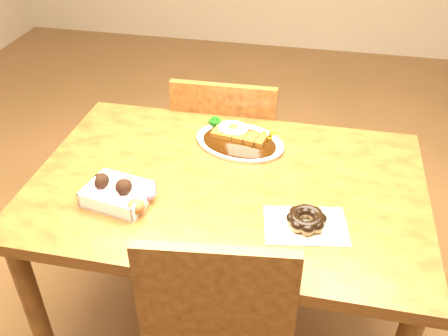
% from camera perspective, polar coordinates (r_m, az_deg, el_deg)
% --- Properties ---
extents(ground, '(6.00, 6.00, 0.00)m').
position_cam_1_polar(ground, '(2.08, 0.29, -18.27)').
color(ground, brown).
rests_on(ground, ground).
extents(table, '(1.20, 0.80, 0.75)m').
position_cam_1_polar(table, '(1.60, 0.36, -4.34)').
color(table, '#512410').
rests_on(table, ground).
extents(chair_far, '(0.43, 0.43, 0.87)m').
position_cam_1_polar(chair_far, '(2.14, 0.51, 1.48)').
color(chair_far, '#512410').
rests_on(chair_far, ground).
extents(katsu_curry_plate, '(0.35, 0.29, 0.06)m').
position_cam_1_polar(katsu_curry_plate, '(1.71, 1.69, 3.31)').
color(katsu_curry_plate, white).
rests_on(katsu_curry_plate, table).
extents(donut_box, '(0.22, 0.17, 0.05)m').
position_cam_1_polar(donut_box, '(1.48, -12.04, -2.90)').
color(donut_box, white).
rests_on(donut_box, table).
extents(pon_de_ring, '(0.25, 0.19, 0.04)m').
position_cam_1_polar(pon_de_ring, '(1.38, 9.38, -5.86)').
color(pon_de_ring, silver).
rests_on(pon_de_ring, table).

